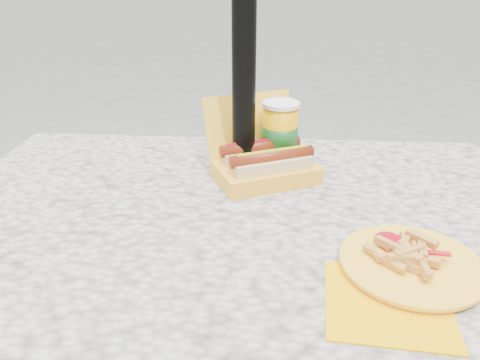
# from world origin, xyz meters

# --- Properties ---
(picnic_table) EXTENTS (1.20, 0.80, 0.75)m
(picnic_table) POSITION_xyz_m (0.00, 0.00, 0.64)
(picnic_table) COLOR beige
(picnic_table) RESTS_ON ground
(umbrella_pole) EXTENTS (0.05, 0.05, 2.20)m
(umbrella_pole) POSITION_xyz_m (0.00, 0.16, 1.10)
(umbrella_pole) COLOR black
(umbrella_pole) RESTS_ON ground
(hotdog_box) EXTENTS (0.27, 0.26, 0.17)m
(hotdog_box) POSITION_xyz_m (0.05, 0.14, 0.79)
(hotdog_box) COLOR yellow
(hotdog_box) RESTS_ON picnic_table
(fries_plate) EXTENTS (0.26, 0.29, 0.04)m
(fries_plate) POSITION_xyz_m (0.28, -0.19, 0.76)
(fries_plate) COLOR #FAB300
(fries_plate) RESTS_ON picnic_table
(soda_cup) EXTENTS (0.08, 0.08, 0.16)m
(soda_cup) POSITION_xyz_m (0.08, 0.20, 0.83)
(soda_cup) COLOR #EF9F00
(soda_cup) RESTS_ON picnic_table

